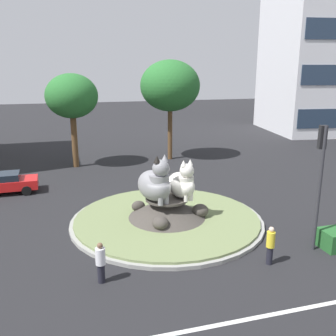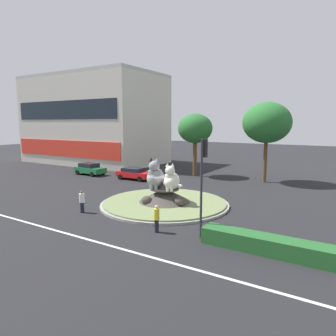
{
  "view_description": "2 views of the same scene",
  "coord_description": "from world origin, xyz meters",
  "px_view_note": "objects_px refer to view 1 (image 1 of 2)",
  "views": [
    {
      "loc": [
        -5.2,
        -18.53,
        8.18
      ],
      "look_at": [
        0.69,
        2.22,
        2.47
      ],
      "focal_mm": 39.93,
      "sensor_mm": 36.0,
      "label": 1
    },
    {
      "loc": [
        13.3,
        -20.82,
        6.73
      ],
      "look_at": [
        -1.3,
        2.61,
        2.66
      ],
      "focal_mm": 32.84,
      "sensor_mm": 36.0,
      "label": 2
    }
  ],
  "objects_px": {
    "office_tower": "(334,14)",
    "broadleaf_tree_behind_island": "(170,86)",
    "traffic_light_mast": "(321,166)",
    "sedan_on_far_lane": "(4,183)",
    "pedestrian_white_shirt": "(101,262)",
    "second_tree_near_tower": "(72,97)",
    "pedestrian_yellow_shirt": "(270,245)",
    "cat_statue_grey": "(156,184)",
    "cat_statue_white": "(182,184)"
  },
  "relations": [
    {
      "from": "broadleaf_tree_behind_island",
      "to": "pedestrian_white_shirt",
      "type": "xyz_separation_m",
      "value": [
        -8.49,
        -19.56,
        -5.85
      ]
    },
    {
      "from": "second_tree_near_tower",
      "to": "pedestrian_yellow_shirt",
      "type": "relative_size",
      "value": 4.56
    },
    {
      "from": "office_tower",
      "to": "broadleaf_tree_behind_island",
      "type": "distance_m",
      "value": 28.45
    },
    {
      "from": "traffic_light_mast",
      "to": "office_tower",
      "type": "relative_size",
      "value": 0.19
    },
    {
      "from": "traffic_light_mast",
      "to": "sedan_on_far_lane",
      "type": "relative_size",
      "value": 1.35
    },
    {
      "from": "pedestrian_white_shirt",
      "to": "pedestrian_yellow_shirt",
      "type": "xyz_separation_m",
      "value": [
        7.16,
        -0.53,
        0.03
      ]
    },
    {
      "from": "office_tower",
      "to": "pedestrian_yellow_shirt",
      "type": "xyz_separation_m",
      "value": [
        -26.33,
        -30.8,
        -14.19
      ]
    },
    {
      "from": "second_tree_near_tower",
      "to": "traffic_light_mast",
      "type": "bearing_deg",
      "value": -61.85
    },
    {
      "from": "pedestrian_yellow_shirt",
      "to": "sedan_on_far_lane",
      "type": "xyz_separation_m",
      "value": [
        -12.33,
        13.44,
        -0.16
      ]
    },
    {
      "from": "pedestrian_yellow_shirt",
      "to": "broadleaf_tree_behind_island",
      "type": "bearing_deg",
      "value": 46.33
    },
    {
      "from": "office_tower",
      "to": "broadleaf_tree_behind_island",
      "type": "xyz_separation_m",
      "value": [
        -24.99,
        -10.7,
        -8.37
      ]
    },
    {
      "from": "second_tree_near_tower",
      "to": "pedestrian_white_shirt",
      "type": "height_order",
      "value": "second_tree_near_tower"
    },
    {
      "from": "broadleaf_tree_behind_island",
      "to": "sedan_on_far_lane",
      "type": "distance_m",
      "value": 16.33
    },
    {
      "from": "broadleaf_tree_behind_island",
      "to": "pedestrian_yellow_shirt",
      "type": "distance_m",
      "value": 20.96
    },
    {
      "from": "cat_statue_grey",
      "to": "office_tower",
      "type": "bearing_deg",
      "value": 107.75
    },
    {
      "from": "cat_statue_grey",
      "to": "sedan_on_far_lane",
      "type": "distance_m",
      "value": 11.91
    },
    {
      "from": "sedan_on_far_lane",
      "to": "office_tower",
      "type": "bearing_deg",
      "value": 22.59
    },
    {
      "from": "cat_statue_grey",
      "to": "pedestrian_yellow_shirt",
      "type": "bearing_deg",
      "value": 12.28
    },
    {
      "from": "broadleaf_tree_behind_island",
      "to": "sedan_on_far_lane",
      "type": "xyz_separation_m",
      "value": [
        -13.67,
        -6.65,
        -5.98
      ]
    },
    {
      "from": "cat_statue_grey",
      "to": "traffic_light_mast",
      "type": "bearing_deg",
      "value": 31.92
    },
    {
      "from": "office_tower",
      "to": "second_tree_near_tower",
      "type": "distance_m",
      "value": 36.64
    },
    {
      "from": "pedestrian_white_shirt",
      "to": "sedan_on_far_lane",
      "type": "height_order",
      "value": "pedestrian_white_shirt"
    },
    {
      "from": "traffic_light_mast",
      "to": "office_tower",
      "type": "distance_m",
      "value": 39.79
    },
    {
      "from": "pedestrian_white_shirt",
      "to": "traffic_light_mast",
      "type": "bearing_deg",
      "value": -12.13
    },
    {
      "from": "traffic_light_mast",
      "to": "pedestrian_white_shirt",
      "type": "distance_m",
      "value": 10.37
    },
    {
      "from": "cat_statue_grey",
      "to": "traffic_light_mast",
      "type": "distance_m",
      "value": 8.1
    },
    {
      "from": "cat_statue_white",
      "to": "office_tower",
      "type": "bearing_deg",
      "value": 115.04
    },
    {
      "from": "cat_statue_grey",
      "to": "pedestrian_white_shirt",
      "type": "height_order",
      "value": "cat_statue_grey"
    },
    {
      "from": "office_tower",
      "to": "pedestrian_white_shirt",
      "type": "relative_size",
      "value": 17.78
    },
    {
      "from": "broadleaf_tree_behind_island",
      "to": "second_tree_near_tower",
      "type": "height_order",
      "value": "broadleaf_tree_behind_island"
    },
    {
      "from": "cat_statue_grey",
      "to": "pedestrian_yellow_shirt",
      "type": "distance_m",
      "value": 6.69
    },
    {
      "from": "pedestrian_white_shirt",
      "to": "pedestrian_yellow_shirt",
      "type": "distance_m",
      "value": 7.18
    },
    {
      "from": "traffic_light_mast",
      "to": "office_tower",
      "type": "height_order",
      "value": "office_tower"
    },
    {
      "from": "office_tower",
      "to": "sedan_on_far_lane",
      "type": "bearing_deg",
      "value": -147.48
    },
    {
      "from": "cat_statue_grey",
      "to": "traffic_light_mast",
      "type": "xyz_separation_m",
      "value": [
        6.45,
        -4.62,
        1.66
      ]
    },
    {
      "from": "cat_statue_white",
      "to": "office_tower",
      "type": "relative_size",
      "value": 0.08
    },
    {
      "from": "broadleaf_tree_behind_island",
      "to": "pedestrian_yellow_shirt",
      "type": "bearing_deg",
      "value": -93.8
    },
    {
      "from": "cat_statue_white",
      "to": "broadleaf_tree_behind_island",
      "type": "relative_size",
      "value": 0.26
    },
    {
      "from": "office_tower",
      "to": "sedan_on_far_lane",
      "type": "relative_size",
      "value": 6.99
    },
    {
      "from": "cat_statue_grey",
      "to": "sedan_on_far_lane",
      "type": "height_order",
      "value": "cat_statue_grey"
    },
    {
      "from": "second_tree_near_tower",
      "to": "sedan_on_far_lane",
      "type": "distance_m",
      "value": 9.47
    },
    {
      "from": "traffic_light_mast",
      "to": "sedan_on_far_lane",
      "type": "bearing_deg",
      "value": 60.11
    },
    {
      "from": "pedestrian_white_shirt",
      "to": "office_tower",
      "type": "bearing_deg",
      "value": 28.73
    },
    {
      "from": "traffic_light_mast",
      "to": "broadleaf_tree_behind_island",
      "type": "distance_m",
      "value": 19.58
    },
    {
      "from": "cat_statue_white",
      "to": "traffic_light_mast",
      "type": "bearing_deg",
      "value": 30.02
    },
    {
      "from": "sedan_on_far_lane",
      "to": "pedestrian_yellow_shirt",
      "type": "bearing_deg",
      "value": -49.05
    },
    {
      "from": "second_tree_near_tower",
      "to": "sedan_on_far_lane",
      "type": "relative_size",
      "value": 1.83
    },
    {
      "from": "cat_statue_white",
      "to": "office_tower",
      "type": "distance_m",
      "value": 40.31
    },
    {
      "from": "pedestrian_yellow_shirt",
      "to": "cat_statue_grey",
      "type": "bearing_deg",
      "value": 84.9
    },
    {
      "from": "cat_statue_white",
      "to": "sedan_on_far_lane",
      "type": "height_order",
      "value": "cat_statue_white"
    }
  ]
}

